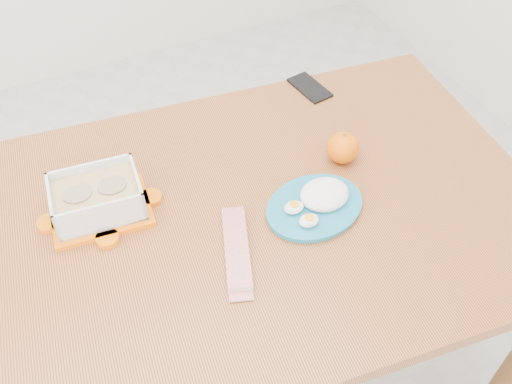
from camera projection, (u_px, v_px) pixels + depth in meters
name	position (u px, v px, depth m)	size (l,w,h in m)	color
ground	(196.00, 348.00, 1.90)	(3.50, 3.50, 0.00)	#B7B7B2
dining_table	(256.00, 233.00, 1.39)	(1.43, 1.03, 0.75)	#A5632E
food_container	(97.00, 198.00, 1.29)	(0.24, 0.19, 0.10)	orange
orange_fruit	(343.00, 148.00, 1.41)	(0.08, 0.08, 0.08)	#F16004
rice_plate	(318.00, 201.00, 1.32)	(0.27, 0.27, 0.06)	teal
candy_bar	(237.00, 250.00, 1.23)	(0.21, 0.05, 0.02)	red
smartphone	(310.00, 88.00, 1.64)	(0.07, 0.14, 0.01)	black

